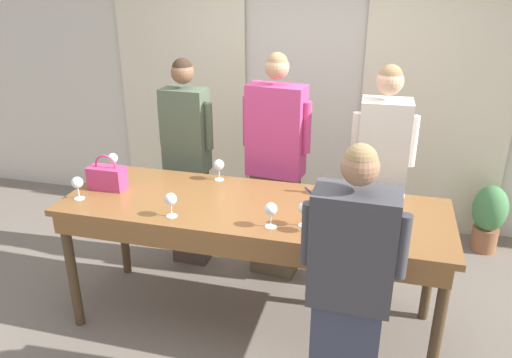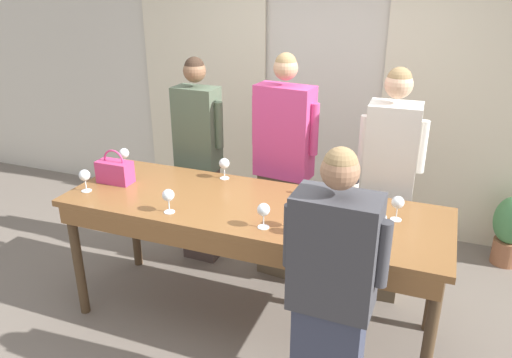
# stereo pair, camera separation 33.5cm
# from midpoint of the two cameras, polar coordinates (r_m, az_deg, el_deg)

# --- Properties ---
(ground_plane) EXTENTS (18.00, 18.00, 0.00)m
(ground_plane) POSITION_cam_midpoint_polar(r_m,az_deg,el_deg) (3.84, 2.11, -15.86)
(ground_plane) COLOR #70665B
(wall_back) EXTENTS (12.00, 0.06, 2.80)m
(wall_back) POSITION_cam_midpoint_polar(r_m,az_deg,el_deg) (4.93, 9.66, 10.73)
(wall_back) COLOR beige
(wall_back) RESTS_ON ground_plane
(curtain_panel_left) EXTENTS (1.34, 0.03, 2.69)m
(curtain_panel_left) POSITION_cam_midpoint_polar(r_m,az_deg,el_deg) (5.27, -4.08, 11.11)
(curtain_panel_left) COLOR beige
(curtain_panel_left) RESTS_ON ground_plane
(curtain_panel_right) EXTENTS (1.34, 0.03, 2.69)m
(curtain_panel_right) POSITION_cam_midpoint_polar(r_m,az_deg,el_deg) (4.80, 24.22, 8.05)
(curtain_panel_right) COLOR beige
(curtain_panel_right) RESTS_ON ground_plane
(tasting_bar) EXTENTS (2.59, 0.87, 0.95)m
(tasting_bar) POSITION_cam_midpoint_polar(r_m,az_deg,el_deg) (3.35, 2.15, -4.66)
(tasting_bar) COLOR brown
(tasting_bar) RESTS_ON ground_plane
(wine_bottle) EXTENTS (0.09, 0.09, 0.32)m
(wine_bottle) POSITION_cam_midpoint_polar(r_m,az_deg,el_deg) (3.44, 13.73, -0.58)
(wine_bottle) COLOR black
(wine_bottle) RESTS_ON tasting_bar
(handbag) EXTENTS (0.26, 0.13, 0.25)m
(handbag) POSITION_cam_midpoint_polar(r_m,az_deg,el_deg) (3.75, -13.40, 0.83)
(handbag) COLOR #C63870
(handbag) RESTS_ON tasting_bar
(wine_glass_front_left) EXTENTS (0.08, 0.08, 0.16)m
(wine_glass_front_left) POSITION_cam_midpoint_polar(r_m,az_deg,el_deg) (3.01, 8.01, -3.70)
(wine_glass_front_left) COLOR white
(wine_glass_front_left) RESTS_ON tasting_bar
(wine_glass_front_mid) EXTENTS (0.08, 0.08, 0.16)m
(wine_glass_front_mid) POSITION_cam_midpoint_polar(r_m,az_deg,el_deg) (3.70, -1.08, 1.67)
(wine_glass_front_mid) COLOR white
(wine_glass_front_mid) RESTS_ON tasting_bar
(wine_glass_front_right) EXTENTS (0.08, 0.08, 0.16)m
(wine_glass_front_right) POSITION_cam_midpoint_polar(r_m,az_deg,el_deg) (3.20, -7.07, -2.00)
(wine_glass_front_right) COLOR white
(wine_glass_front_right) RESTS_ON tasting_bar
(wine_glass_center_left) EXTENTS (0.08, 0.08, 0.16)m
(wine_glass_center_left) POSITION_cam_midpoint_polar(r_m,az_deg,el_deg) (4.01, -12.56, 2.77)
(wine_glass_center_left) COLOR white
(wine_glass_center_left) RESTS_ON tasting_bar
(wine_glass_center_mid) EXTENTS (0.08, 0.08, 0.16)m
(wine_glass_center_mid) POSITION_cam_midpoint_polar(r_m,az_deg,el_deg) (3.00, 4.08, -3.67)
(wine_glass_center_mid) COLOR white
(wine_glass_center_mid) RESTS_ON tasting_bar
(wine_glass_center_right) EXTENTS (0.08, 0.08, 0.16)m
(wine_glass_center_right) POSITION_cam_midpoint_polar(r_m,az_deg,el_deg) (3.64, -16.56, 0.29)
(wine_glass_center_right) COLOR white
(wine_glass_center_right) RESTS_ON tasting_bar
(wine_glass_back_left) EXTENTS (0.08, 0.08, 0.16)m
(wine_glass_back_left) POSITION_cam_midpoint_polar(r_m,az_deg,el_deg) (3.01, 17.12, -4.52)
(wine_glass_back_left) COLOR white
(wine_glass_back_left) RESTS_ON tasting_bar
(wine_glass_back_mid) EXTENTS (0.08, 0.08, 0.16)m
(wine_glass_back_mid) POSITION_cam_midpoint_polar(r_m,az_deg,el_deg) (3.25, 18.77, -2.71)
(wine_glass_back_mid) COLOR white
(wine_glass_back_mid) RESTS_ON tasting_bar
(wine_glass_back_right) EXTENTS (0.08, 0.08, 0.16)m
(wine_glass_back_right) POSITION_cam_midpoint_polar(r_m,az_deg,el_deg) (2.85, 12.37, -5.65)
(wine_glass_back_right) COLOR white
(wine_glass_back_right) RESTS_ON tasting_bar
(wine_glass_near_host) EXTENTS (0.08, 0.08, 0.16)m
(wine_glass_near_host) POSITION_cam_midpoint_polar(r_m,az_deg,el_deg) (3.35, 13.25, -1.33)
(wine_glass_near_host) COLOR white
(wine_glass_near_host) RESTS_ON tasting_bar
(wine_glass_by_bottle) EXTENTS (0.08, 0.08, 0.16)m
(wine_glass_by_bottle) POSITION_cam_midpoint_polar(r_m,az_deg,el_deg) (2.94, 9.21, -4.49)
(wine_glass_by_bottle) COLOR white
(wine_glass_by_bottle) RESTS_ON tasting_bar
(pen) EXTENTS (0.08, 0.13, 0.01)m
(pen) POSITION_cam_midpoint_polar(r_m,az_deg,el_deg) (3.52, 9.09, -1.73)
(pen) COLOR #193399
(pen) RESTS_ON tasting_bar
(guest_olive_jacket) EXTENTS (0.47, 0.23, 1.78)m
(guest_olive_jacket) POSITION_cam_midpoint_polar(r_m,az_deg,el_deg) (4.19, -4.30, 2.07)
(guest_olive_jacket) COLOR #473833
(guest_olive_jacket) RESTS_ON ground_plane
(guest_pink_top) EXTENTS (0.56, 0.26, 1.85)m
(guest_pink_top) POSITION_cam_midpoint_polar(r_m,az_deg,el_deg) (3.94, 5.59, 1.03)
(guest_pink_top) COLOR brown
(guest_pink_top) RESTS_ON ground_plane
(guest_cream_sweater) EXTENTS (0.47, 0.28, 1.80)m
(guest_cream_sweater) POSITION_cam_midpoint_polar(r_m,az_deg,el_deg) (3.84, 17.25, -0.96)
(guest_cream_sweater) COLOR brown
(guest_cream_sweater) RESTS_ON ground_plane
(host_pouring) EXTENTS (0.54, 0.26, 1.66)m
(host_pouring) POSITION_cam_midpoint_polar(r_m,az_deg,el_deg) (2.69, 12.24, -13.28)
(host_pouring) COLOR #383D51
(host_pouring) RESTS_ON ground_plane
(potted_plant) EXTENTS (0.30, 0.30, 0.64)m
(potted_plant) POSITION_cam_midpoint_polar(r_m,az_deg,el_deg) (4.91, 28.88, -4.95)
(potted_plant) COLOR #935B3D
(potted_plant) RESTS_ON ground_plane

